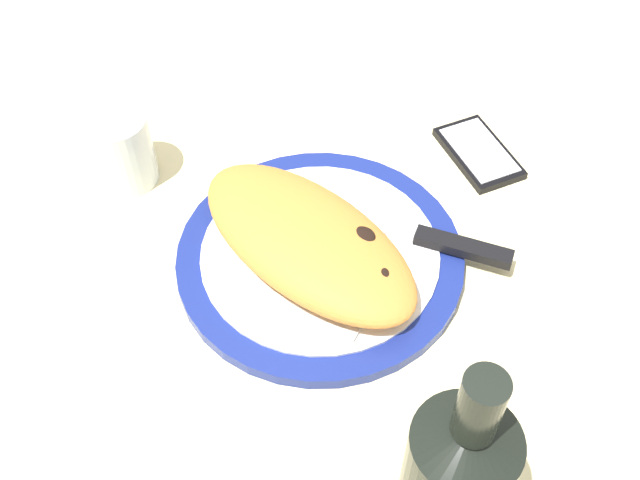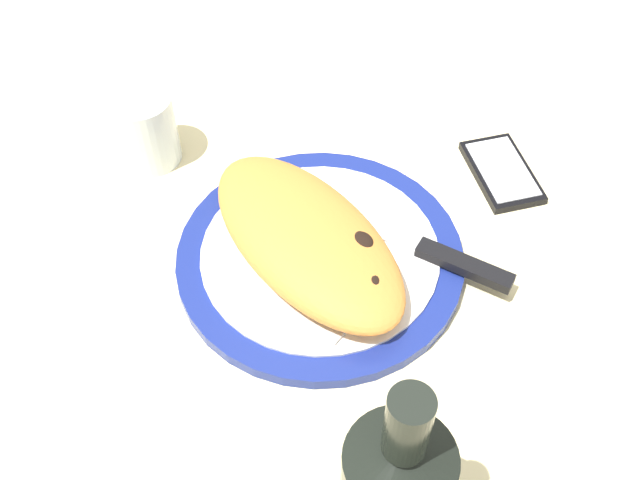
{
  "view_description": "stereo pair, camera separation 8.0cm",
  "coord_description": "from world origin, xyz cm",
  "px_view_note": "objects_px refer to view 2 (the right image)",
  "views": [
    {
      "loc": [
        22.71,
        -45.12,
        65.68
      ],
      "look_at": [
        0.0,
        0.0,
        3.81
      ],
      "focal_mm": 43.04,
      "sensor_mm": 36.0,
      "label": 1
    },
    {
      "loc": [
        29.53,
        -40.98,
        65.68
      ],
      "look_at": [
        0.0,
        0.0,
        3.81
      ],
      "focal_mm": 43.04,
      "sensor_mm": 36.0,
      "label": 2
    }
  ],
  "objects_px": {
    "plate": "(320,257)",
    "smartphone": "(502,172)",
    "fork": "(285,302)",
    "knife": "(437,255)",
    "calzone": "(307,238)",
    "water_glass": "(146,133)"
  },
  "relations": [
    {
      "from": "fork",
      "to": "calzone",
      "type": "bearing_deg",
      "value": 107.2
    },
    {
      "from": "calzone",
      "to": "water_glass",
      "type": "xyz_separation_m",
      "value": [
        -0.25,
        0.02,
        -0.0
      ]
    },
    {
      "from": "plate",
      "to": "knife",
      "type": "xyz_separation_m",
      "value": [
        0.1,
        0.07,
        0.01
      ]
    },
    {
      "from": "knife",
      "to": "smartphone",
      "type": "distance_m",
      "value": 0.17
    },
    {
      "from": "fork",
      "to": "smartphone",
      "type": "relative_size",
      "value": 1.35
    },
    {
      "from": "fork",
      "to": "knife",
      "type": "relative_size",
      "value": 0.72
    },
    {
      "from": "smartphone",
      "to": "calzone",
      "type": "bearing_deg",
      "value": -114.23
    },
    {
      "from": "knife",
      "to": "calzone",
      "type": "bearing_deg",
      "value": -146.64
    },
    {
      "from": "fork",
      "to": "smartphone",
      "type": "xyz_separation_m",
      "value": [
        0.09,
        0.31,
        -0.01
      ]
    },
    {
      "from": "water_glass",
      "to": "fork",
      "type": "bearing_deg",
      "value": -17.61
    },
    {
      "from": "smartphone",
      "to": "fork",
      "type": "bearing_deg",
      "value": -106.14
    },
    {
      "from": "knife",
      "to": "water_glass",
      "type": "bearing_deg",
      "value": -171.54
    },
    {
      "from": "knife",
      "to": "smartphone",
      "type": "height_order",
      "value": "knife"
    },
    {
      "from": "fork",
      "to": "smartphone",
      "type": "height_order",
      "value": "fork"
    },
    {
      "from": "calzone",
      "to": "knife",
      "type": "xyz_separation_m",
      "value": [
        0.11,
        0.08,
        -0.02
      ]
    },
    {
      "from": "plate",
      "to": "fork",
      "type": "distance_m",
      "value": 0.08
    },
    {
      "from": "plate",
      "to": "smartphone",
      "type": "xyz_separation_m",
      "value": [
        0.1,
        0.23,
        -0.0
      ]
    },
    {
      "from": "plate",
      "to": "water_glass",
      "type": "bearing_deg",
      "value": 177.4
    },
    {
      "from": "knife",
      "to": "water_glass",
      "type": "relative_size",
      "value": 2.63
    },
    {
      "from": "plate",
      "to": "knife",
      "type": "relative_size",
      "value": 1.29
    },
    {
      "from": "plate",
      "to": "fork",
      "type": "bearing_deg",
      "value": -82.24
    },
    {
      "from": "calzone",
      "to": "plate",
      "type": "bearing_deg",
      "value": 43.27
    }
  ]
}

